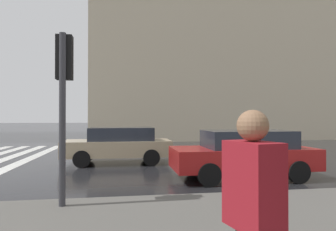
{
  "coord_description": "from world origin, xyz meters",
  "views": [
    {
      "loc": [
        -9.18,
        -5.68,
        1.77
      ],
      "look_at": [
        4.66,
        -7.8,
        1.9
      ],
      "focal_mm": 31.43,
      "sensor_mm": 36.0,
      "label": 1
    }
  ],
  "objects_px": {
    "car_champagne": "(119,144)",
    "car_red": "(244,153)",
    "traffic_signal_post": "(64,82)",
    "pedestrian_in_red_jacket": "(253,210)"
  },
  "relations": [
    {
      "from": "car_champagne",
      "to": "car_red",
      "type": "distance_m",
      "value": 5.07
    },
    {
      "from": "car_champagne",
      "to": "car_red",
      "type": "xyz_separation_m",
      "value": [
        -3.5,
        -3.66,
        0.0
      ]
    },
    {
      "from": "traffic_signal_post",
      "to": "car_champagne",
      "type": "height_order",
      "value": "traffic_signal_post"
    },
    {
      "from": "traffic_signal_post",
      "to": "car_red",
      "type": "distance_m",
      "value": 5.46
    },
    {
      "from": "traffic_signal_post",
      "to": "pedestrian_in_red_jacket",
      "type": "relative_size",
      "value": 1.91
    },
    {
      "from": "traffic_signal_post",
      "to": "pedestrian_in_red_jacket",
      "type": "bearing_deg",
      "value": -152.77
    },
    {
      "from": "car_champagne",
      "to": "pedestrian_in_red_jacket",
      "type": "bearing_deg",
      "value": -173.86
    },
    {
      "from": "traffic_signal_post",
      "to": "car_champagne",
      "type": "xyz_separation_m",
      "value": [
        5.88,
        -0.95,
        -1.71
      ]
    },
    {
      "from": "car_red",
      "to": "pedestrian_in_red_jacket",
      "type": "height_order",
      "value": "pedestrian_in_red_jacket"
    },
    {
      "from": "car_champagne",
      "to": "pedestrian_in_red_jacket",
      "type": "height_order",
      "value": "pedestrian_in_red_jacket"
    }
  ]
}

